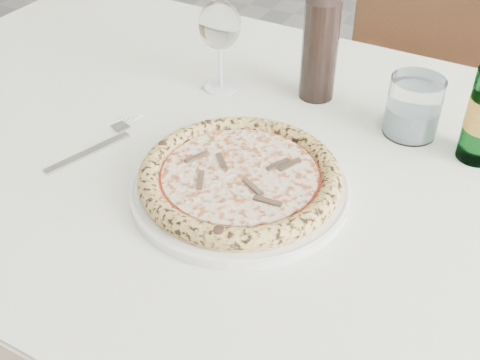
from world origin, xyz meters
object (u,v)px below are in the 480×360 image
at_px(chair_far, 388,74).
at_px(wine_bottle, 321,40).
at_px(wine_glass, 220,27).
at_px(plate, 240,186).
at_px(tumbler, 413,110).
at_px(pizza, 240,177).
at_px(dining_table, 268,195).

bearing_deg(chair_far, wine_bottle, -89.76).
height_order(chair_far, wine_glass, chair_far).
height_order(plate, tumbler, tumbler).
relative_size(chair_far, wine_bottle, 3.63).
bearing_deg(wine_glass, tumbler, 2.55).
distance_m(plate, pizza, 0.02).
distance_m(plate, tumbler, 0.32).
bearing_deg(tumbler, dining_table, -136.20).
relative_size(wine_glass, tumbler, 1.69).
height_order(dining_table, plate, plate).
xyz_separation_m(plate, wine_glass, (-0.17, 0.25, 0.11)).
height_order(dining_table, pizza, pizza).
relative_size(plate, pizza, 1.10).
height_order(chair_far, wine_bottle, wine_bottle).
relative_size(dining_table, wine_glass, 9.50).
height_order(dining_table, wine_glass, wine_glass).
xyz_separation_m(chair_far, tumbler, (0.19, -0.61, 0.27)).
relative_size(pizza, wine_glass, 1.76).
height_order(plate, pizza, pizza).
xyz_separation_m(dining_table, pizza, (-0.00, -0.10, 0.11)).
bearing_deg(wine_bottle, chair_far, 90.24).
distance_m(pizza, wine_glass, 0.32).
distance_m(pizza, wine_bottle, 0.32).
distance_m(dining_table, wine_bottle, 0.28).
relative_size(dining_table, pizza, 5.41).
height_order(plate, wine_glass, wine_glass).
distance_m(dining_table, tumbler, 0.27).
relative_size(plate, wine_glass, 1.93).
bearing_deg(wine_glass, plate, -55.43).
height_order(pizza, wine_bottle, wine_bottle).
height_order(pizza, tumbler, tumbler).
bearing_deg(plate, chair_far, 90.63).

